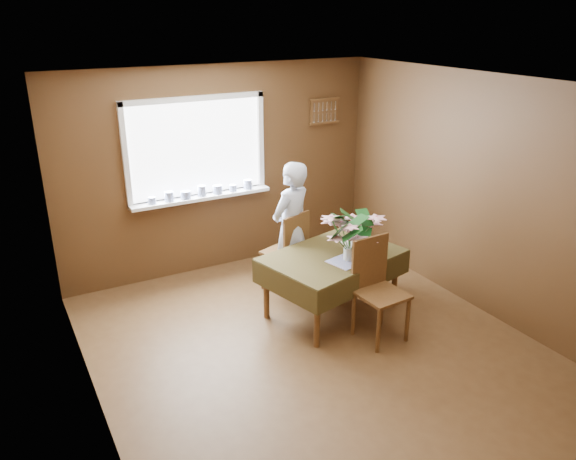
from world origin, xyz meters
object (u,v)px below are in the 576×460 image
chair_near (376,285)px  seated_woman (291,229)px  dining_table (333,261)px  chair_far (289,249)px  flower_bouquet (350,231)px

chair_near → seated_woman: (-0.28, 1.21, 0.22)m
dining_table → chair_far: size_ratio=1.65×
dining_table → seated_woman: (-0.15, 0.63, 0.17)m
dining_table → flower_bouquet: size_ratio=2.81×
chair_far → flower_bouquet: (0.22, -0.86, 0.47)m
flower_bouquet → chair_far: bearing=104.2°
chair_far → seated_woman: size_ratio=0.62×
dining_table → chair_far: 0.68m
dining_table → chair_near: (0.13, -0.58, -0.05)m
seated_woman → flower_bouquet: seated_woman is taller
chair_far → seated_woman: seated_woman is taller
chair_far → chair_near: (0.29, -1.25, 0.03)m
dining_table → seated_woman: bearing=90.0°
chair_far → chair_near: 1.28m
chair_far → dining_table: bearing=84.2°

